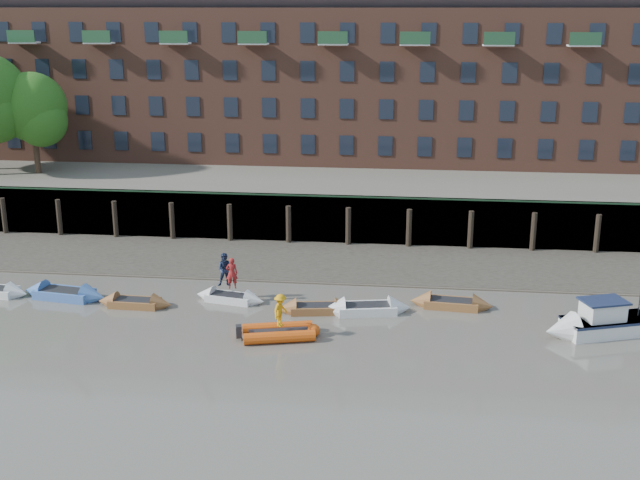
% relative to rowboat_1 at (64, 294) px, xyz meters
% --- Properties ---
extents(ground, '(220.00, 220.00, 0.00)m').
position_rel_rowboat_1_xyz_m(ground, '(12.60, -10.01, -0.25)').
color(ground, '#605B51').
rests_on(ground, ground).
extents(foreshore, '(110.00, 8.00, 0.50)m').
position_rel_rowboat_1_xyz_m(foreshore, '(12.60, 7.99, -0.25)').
color(foreshore, '#3D382F').
rests_on(foreshore, ground).
extents(mud_band, '(110.00, 1.60, 0.10)m').
position_rel_rowboat_1_xyz_m(mud_band, '(12.60, 4.59, -0.25)').
color(mud_band, '#4C4336').
rests_on(mud_band, ground).
extents(river_wall, '(110.00, 1.23, 3.30)m').
position_rel_rowboat_1_xyz_m(river_wall, '(12.60, 12.37, 1.34)').
color(river_wall, '#2D2A26').
rests_on(river_wall, ground).
extents(bank_terrace, '(110.00, 28.00, 3.20)m').
position_rel_rowboat_1_xyz_m(bank_terrace, '(12.60, 25.99, 1.35)').
color(bank_terrace, '#5E594D').
rests_on(bank_terrace, ground).
extents(apartment_terrace, '(80.60, 15.56, 20.98)m').
position_rel_rowboat_1_xyz_m(apartment_terrace, '(12.60, 26.99, 12.57)').
color(apartment_terrace, brown).
rests_on(apartment_terrace, bank_terrace).
extents(rowboat_1, '(5.06, 2.13, 1.42)m').
position_rel_rowboat_1_xyz_m(rowboat_1, '(0.00, 0.00, 0.00)').
color(rowboat_1, '#3E66AA').
rests_on(rowboat_1, ground).
extents(rowboat_2, '(4.09, 1.30, 1.18)m').
position_rel_rowboat_1_xyz_m(rowboat_2, '(4.24, -0.78, -0.04)').
color(rowboat_2, brown).
rests_on(rowboat_2, ground).
extents(rowboat_3, '(4.09, 1.91, 1.14)m').
position_rel_rowboat_1_xyz_m(rowboat_3, '(9.09, 0.56, -0.05)').
color(rowboat_3, silver).
rests_on(rowboat_3, ground).
extents(rowboat_4, '(4.20, 1.80, 1.18)m').
position_rel_rowboat_1_xyz_m(rowboat_4, '(13.89, -0.52, -0.04)').
color(rowboat_4, brown).
rests_on(rowboat_4, ground).
extents(rowboat_5, '(4.83, 2.24, 1.35)m').
position_rel_rowboat_1_xyz_m(rowboat_5, '(16.54, -0.31, -0.01)').
color(rowboat_5, silver).
rests_on(rowboat_5, ground).
extents(rowboat_6, '(4.48, 1.68, 1.27)m').
position_rel_rowboat_1_xyz_m(rowboat_6, '(20.95, 0.99, -0.03)').
color(rowboat_6, brown).
rests_on(rowboat_6, ground).
extents(rib_tender, '(3.84, 2.54, 0.65)m').
position_rel_rowboat_1_xyz_m(rib_tender, '(12.66, -4.00, 0.03)').
color(rib_tender, '#CA480C').
rests_on(rib_tender, ground).
extents(motor_launch, '(5.76, 3.49, 2.26)m').
position_rel_rowboat_1_xyz_m(motor_launch, '(27.51, -1.99, 0.33)').
color(motor_launch, silver).
rests_on(motor_launch, ground).
extents(person_rower_a, '(0.70, 0.53, 1.71)m').
position_rel_rowboat_1_xyz_m(person_rower_a, '(9.25, 0.53, 1.38)').
color(person_rower_a, maroon).
rests_on(person_rower_a, rowboat_3).
extents(person_rower_b, '(1.00, 0.84, 1.85)m').
position_rel_rowboat_1_xyz_m(person_rower_b, '(8.83, 0.82, 1.45)').
color(person_rower_b, '#19233F').
rests_on(person_rower_b, rowboat_3).
extents(person_rib_crew, '(0.91, 1.19, 1.62)m').
position_rel_rowboat_1_xyz_m(person_rib_crew, '(12.62, -4.01, 1.16)').
color(person_rib_crew, orange).
rests_on(person_rib_crew, rib_tender).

